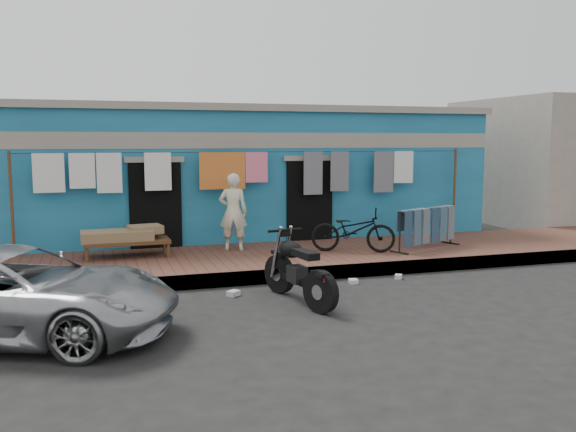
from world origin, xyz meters
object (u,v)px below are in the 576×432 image
Objects in this scene: car at (12,292)px; seated_person at (233,212)px; motorcycle at (299,268)px; bicycle at (353,225)px; charpoy at (127,242)px; jeans_rack at (426,228)px.

seated_person is (3.81, 4.08, 0.45)m from car.
seated_person is 0.90× the size of motorcycle.
bicycle reaches higher than car.
charpoy is 0.94× the size of jeans_rack.
charpoy is (-2.18, -0.13, -0.52)m from seated_person.
motorcycle is 1.02× the size of charpoy.
seated_person is at bearing 165.01° from jeans_rack.
seated_person reaches higher than bicycle.
car is 8.35m from jeans_rack.
bicycle reaches higher than motorcycle.
jeans_rack is (1.66, -0.10, -0.11)m from bicycle.
seated_person is 2.53m from bicycle.
car is 2.52× the size of bicycle.
jeans_rack is at bearing 179.49° from seated_person.
seated_person reaches higher than motorcycle.
seated_person is 0.92× the size of charpoy.
charpoy is (-2.46, 3.40, -0.01)m from motorcycle.
seated_person is 2.25m from charpoy.
jeans_rack reaches higher than charpoy.
motorcycle is 4.45m from jeans_rack.
bicycle is at bearing -10.49° from charpoy.
bicycle is 3.29m from motorcycle.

